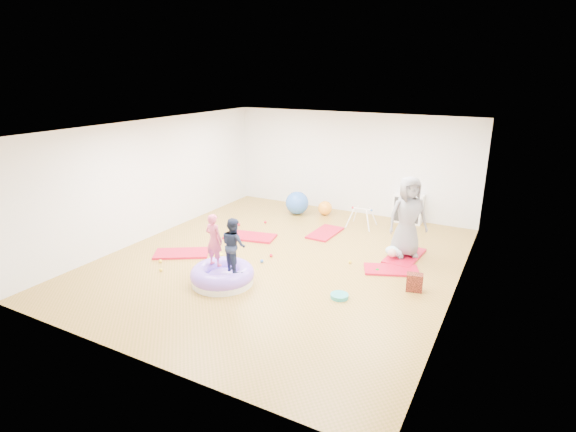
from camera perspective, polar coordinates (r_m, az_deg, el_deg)
The scene contains 19 objects.
room at distance 9.18m, azimuth -0.89°, elevation 2.46°, with size 7.01×8.01×2.81m.
gym_mat_front_left at distance 10.19m, azimuth -13.35°, elevation -4.63°, with size 1.17×0.58×0.05m, color red.
gym_mat_mid_left at distance 10.94m, azimuth -4.83°, elevation -2.61°, with size 1.20×0.60×0.05m, color red.
gym_mat_center_back at distance 11.19m, azimuth 4.73°, elevation -2.13°, with size 1.11×0.56×0.05m, color red.
gym_mat_right at distance 9.36m, azimuth 12.98°, elevation -6.68°, with size 1.07×0.54×0.04m, color red.
gym_mat_rear_right at distance 10.10m, azimuth 14.57°, elevation -4.93°, with size 1.21×0.60×0.05m, color red.
inflatable_cushion at distance 8.68m, azimuth -8.33°, elevation -7.50°, with size 1.21×1.21×0.38m.
child_pink at distance 8.57m, azimuth -9.40°, elevation -2.71°, with size 0.37×0.25×1.03m, color #D64C71.
child_navy at distance 8.27m, azimuth -6.93°, elevation -3.34°, with size 0.50×0.39×1.03m, color #1A2340.
adult_caregiver at distance 9.82m, azimuth 14.98°, elevation -0.08°, with size 0.85×0.55×1.73m, color slate.
infant at distance 9.90m, azimuth 13.29°, elevation -4.41°, with size 0.39×0.40×0.23m.
ball_pit_balls at distance 9.98m, azimuth -4.30°, elevation -4.58°, with size 4.24×3.65×0.07m.
exercise_ball_blue at distance 12.60m, azimuth 1.16°, elevation 1.67°, with size 0.65×0.65×0.65m, color blue.
exercise_ball_orange at distance 12.61m, azimuth 4.72°, elevation 1.02°, with size 0.39×0.39×0.39m, color orange.
infant_play_gym at distance 11.65m, azimuth 9.35°, elevation 0.16°, with size 0.67×0.64×0.51m.
cube_shelf at distance 12.31m, azimuth 14.98°, elevation 0.93°, with size 0.76×0.38×0.76m.
balance_disc at distance 8.16m, azimuth 6.55°, elevation -10.06°, with size 0.32×0.32×0.07m, color teal.
backpack at distance 8.60m, azimuth 15.76°, elevation -8.13°, with size 0.29×0.18×0.34m, color #A0321E.
yellow_toy at distance 9.97m, azimuth -8.86°, elevation -4.91°, with size 0.21×0.21×0.03m, color yellow.
Camera 1 is at (4.31, -7.73, 3.84)m, focal length 28.00 mm.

